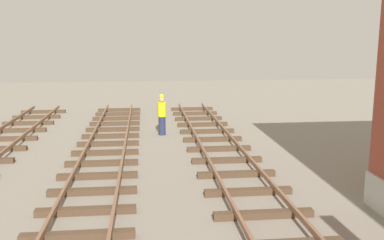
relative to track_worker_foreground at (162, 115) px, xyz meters
name	(u,v)px	position (x,y,z in m)	size (l,w,h in m)	color
track_worker_foreground	(162,115)	(0.00, 0.00, 0.00)	(0.40, 0.40, 1.87)	#262D4C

